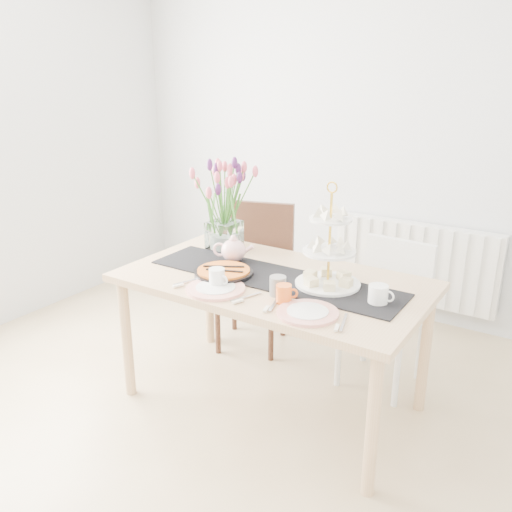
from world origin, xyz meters
The scene contains 16 objects.
room_shell centered at (0.00, 0.00, 1.30)m, with size 4.50×4.50×4.50m.
radiator centered at (0.50, 2.19, 0.45)m, with size 1.20×0.08×0.60m, color white.
dining_table centered at (0.18, 0.71, 0.67)m, with size 1.60×0.90×0.75m.
chair_brown centered at (-0.31, 1.30, 0.56)m, with size 0.59×0.59×0.95m.
chair_white centered at (0.62, 1.31, 0.49)m, with size 0.44×0.44×0.85m.
table_runner centered at (0.18, 0.71, 0.75)m, with size 1.40×0.35×0.01m, color black.
tulip_vase centered at (-0.32, 0.97, 1.10)m, with size 0.63×0.63×0.54m.
cake_stand centered at (0.48, 0.76, 0.89)m, with size 0.33×0.33×0.48m.
teapot centered at (-0.13, 0.80, 0.82)m, with size 0.23×0.18×0.15m, color silver, non-canonical shape.
cream_jug centered at (0.77, 0.69, 0.80)m, with size 0.09×0.09×0.09m, color white.
tart_tin centered at (-0.05, 0.60, 0.77)m, with size 0.31×0.31×0.04m.
mug_grey centered at (0.32, 0.53, 0.80)m, with size 0.08×0.08×0.10m, color slate.
mug_white centered at (0.01, 0.46, 0.80)m, with size 0.08×0.08×0.10m, color white.
mug_orange centered at (0.39, 0.47, 0.79)m, with size 0.07×0.07×0.09m, color orange.
plate_left centered at (0.03, 0.42, 0.76)m, with size 0.30×0.30×0.02m, color white.
plate_right centered at (0.54, 0.42, 0.76)m, with size 0.28×0.28×0.01m, color white.
Camera 1 is at (1.55, -1.57, 1.79)m, focal length 38.00 mm.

